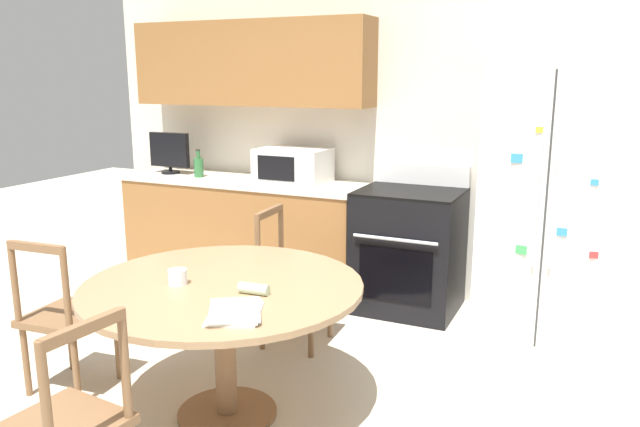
% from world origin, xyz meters
% --- Properties ---
extents(back_wall, '(5.20, 0.44, 2.60)m').
position_xyz_m(back_wall, '(-0.30, 2.59, 1.44)').
color(back_wall, silver).
rests_on(back_wall, ground_plane).
extents(kitchen_counter, '(2.12, 0.64, 0.90)m').
position_xyz_m(kitchen_counter, '(-1.15, 2.29, 0.45)').
color(kitchen_counter, '#936033').
rests_on(kitchen_counter, ground_plane).
extents(refrigerator, '(0.85, 0.74, 1.82)m').
position_xyz_m(refrigerator, '(1.26, 2.22, 0.91)').
color(refrigerator, white).
rests_on(refrigerator, ground_plane).
extents(oven_range, '(0.75, 0.68, 1.08)m').
position_xyz_m(oven_range, '(0.29, 2.26, 0.47)').
color(oven_range, black).
rests_on(oven_range, ground_plane).
extents(microwave, '(0.56, 0.40, 0.27)m').
position_xyz_m(microwave, '(-0.71, 2.32, 1.04)').
color(microwave, white).
rests_on(microwave, kitchen_counter).
extents(countertop_tv, '(0.39, 0.16, 0.36)m').
position_xyz_m(countertop_tv, '(-1.90, 2.27, 1.09)').
color(countertop_tv, black).
rests_on(countertop_tv, kitchen_counter).
extents(counter_bottle, '(0.08, 0.08, 0.24)m').
position_xyz_m(counter_bottle, '(-1.56, 2.22, 0.99)').
color(counter_bottle, '#2D6B38').
rests_on(counter_bottle, kitchen_counter).
extents(dining_table, '(1.41, 1.41, 0.73)m').
position_xyz_m(dining_table, '(-0.12, 0.38, 0.62)').
color(dining_table, '#997551').
rests_on(dining_table, ground_plane).
extents(dining_chair_far, '(0.44, 0.44, 0.90)m').
position_xyz_m(dining_chair_far, '(-0.23, 1.35, 0.43)').
color(dining_chair_far, brown).
rests_on(dining_chair_far, ground_plane).
extents(dining_chair_left, '(0.45, 0.45, 0.90)m').
position_xyz_m(dining_chair_left, '(-1.08, 0.25, 0.43)').
color(dining_chair_left, brown).
rests_on(dining_chair_left, ground_plane).
extents(candle_glass, '(0.10, 0.10, 0.08)m').
position_xyz_m(candle_glass, '(-0.32, 0.28, 0.76)').
color(candle_glass, silver).
rests_on(candle_glass, dining_table).
extents(folded_napkin, '(0.15, 0.06, 0.05)m').
position_xyz_m(folded_napkin, '(0.10, 0.31, 0.76)').
color(folded_napkin, beige).
rests_on(folded_napkin, dining_table).
extents(mail_stack, '(0.34, 0.37, 0.02)m').
position_xyz_m(mail_stack, '(0.16, 0.05, 0.74)').
color(mail_stack, white).
rests_on(mail_stack, dining_table).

